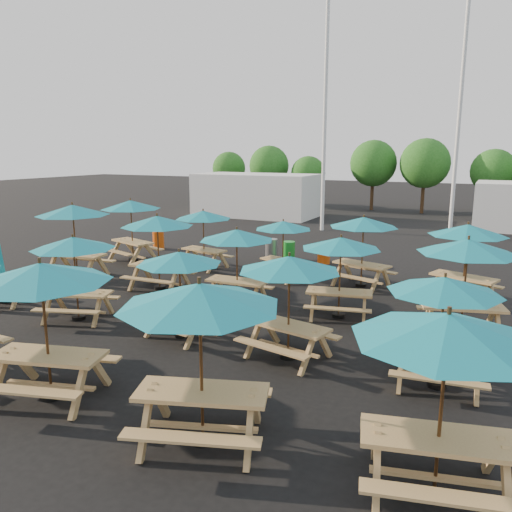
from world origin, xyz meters
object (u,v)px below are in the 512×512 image
at_px(picnic_unit_11, 283,228).
at_px(waste_bin_3, 324,253).
at_px(picnic_unit_16, 447,337).
at_px(picnic_unit_5, 73,247).
at_px(picnic_unit_7, 203,218).
at_px(picnic_unit_1, 2,272).
at_px(picnic_unit_17, 444,291).
at_px(picnic_unit_10, 237,239).
at_px(picnic_unit_6, 157,225).
at_px(picnic_unit_15, 363,226).
at_px(picnic_unit_8, 41,280).
at_px(picnic_unit_14, 341,247).
at_px(picnic_unit_19, 468,234).
at_px(picnic_unit_18, 468,252).
at_px(waste_bin_1, 271,249).
at_px(picnic_unit_13, 289,269).
at_px(waste_bin_0, 158,240).
at_px(picnic_unit_3, 131,208).
at_px(waste_bin_2, 289,251).
at_px(picnic_unit_2, 73,214).
at_px(picnic_unit_9, 179,262).
at_px(picnic_unit_12, 200,304).

relative_size(picnic_unit_11, waste_bin_3, 3.05).
bearing_deg(picnic_unit_16, picnic_unit_5, 148.02).
relative_size(picnic_unit_7, picnic_unit_11, 0.98).
bearing_deg(picnic_unit_1, picnic_unit_17, -15.07).
relative_size(picnic_unit_10, picnic_unit_17, 0.98).
distance_m(picnic_unit_6, picnic_unit_15, 6.50).
height_order(picnic_unit_8, picnic_unit_14, picnic_unit_8).
xyz_separation_m(picnic_unit_14, picnic_unit_19, (2.85, 2.95, 0.11)).
xyz_separation_m(picnic_unit_11, picnic_unit_18, (5.93, -3.21, 0.31)).
relative_size(picnic_unit_7, picnic_unit_14, 0.96).
height_order(picnic_unit_15, waste_bin_1, picnic_unit_15).
bearing_deg(picnic_unit_15, picnic_unit_19, 9.19).
height_order(picnic_unit_10, picnic_unit_17, picnic_unit_10).
relative_size(picnic_unit_14, waste_bin_3, 3.10).
relative_size(picnic_unit_13, waste_bin_1, 3.15).
bearing_deg(picnic_unit_6, picnic_unit_10, -9.98).
xyz_separation_m(picnic_unit_8, waste_bin_3, (0.95, 12.50, -1.78)).
height_order(picnic_unit_19, waste_bin_0, picnic_unit_19).
xyz_separation_m(picnic_unit_16, picnic_unit_18, (-0.12, 6.07, -0.07)).
bearing_deg(picnic_unit_3, picnic_unit_16, -18.86).
distance_m(picnic_unit_3, waste_bin_3, 7.78).
relative_size(picnic_unit_8, waste_bin_2, 3.67).
bearing_deg(waste_bin_2, picnic_unit_7, -134.31).
height_order(waste_bin_0, waste_bin_3, same).
bearing_deg(picnic_unit_7, waste_bin_0, 158.28).
bearing_deg(waste_bin_3, picnic_unit_3, -157.47).
bearing_deg(picnic_unit_1, picnic_unit_5, -17.96).
relative_size(picnic_unit_6, picnic_unit_19, 0.85).
bearing_deg(picnic_unit_16, picnic_unit_10, 121.80).
xyz_separation_m(picnic_unit_13, waste_bin_2, (-3.58, 8.78, -1.55)).
relative_size(waste_bin_2, waste_bin_3, 1.00).
height_order(picnic_unit_5, picnic_unit_13, picnic_unit_13).
xyz_separation_m(picnic_unit_5, picnic_unit_10, (3.16, 2.92, -0.00)).
xyz_separation_m(picnic_unit_2, picnic_unit_11, (6.48, 2.97, -0.46)).
bearing_deg(picnic_unit_8, picnic_unit_1, 132.69).
xyz_separation_m(picnic_unit_3, picnic_unit_8, (6.05, -9.60, 0.04)).
relative_size(picnic_unit_13, picnic_unit_19, 0.90).
bearing_deg(picnic_unit_17, picnic_unit_8, -156.96).
height_order(picnic_unit_11, picnic_unit_18, picnic_unit_18).
xyz_separation_m(picnic_unit_9, picnic_unit_17, (5.76, -0.06, 0.05)).
height_order(picnic_unit_1, picnic_unit_12, picnic_unit_12).
height_order(picnic_unit_14, waste_bin_3, picnic_unit_14).
relative_size(picnic_unit_10, waste_bin_0, 2.76).
relative_size(picnic_unit_16, picnic_unit_17, 1.25).
height_order(picnic_unit_7, picnic_unit_9, picnic_unit_7).
distance_m(picnic_unit_15, picnic_unit_17, 7.05).
relative_size(picnic_unit_7, waste_bin_2, 2.99).
height_order(picnic_unit_8, waste_bin_2, picnic_unit_8).
xyz_separation_m(picnic_unit_1, waste_bin_0, (-0.86, 8.54, -0.51)).
bearing_deg(picnic_unit_18, picnic_unit_12, -132.16).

